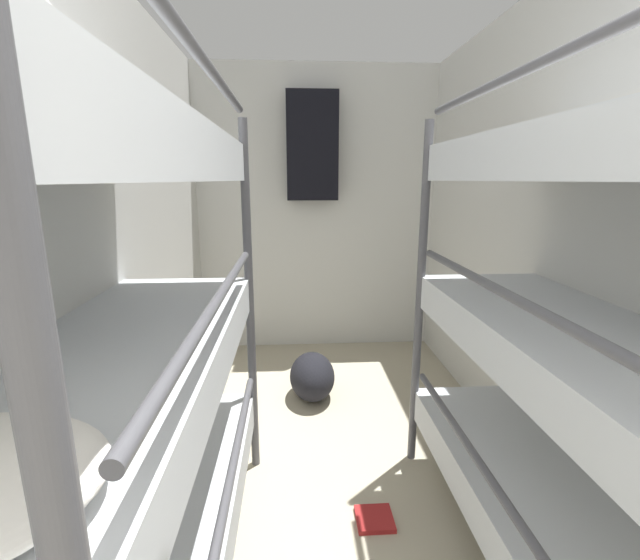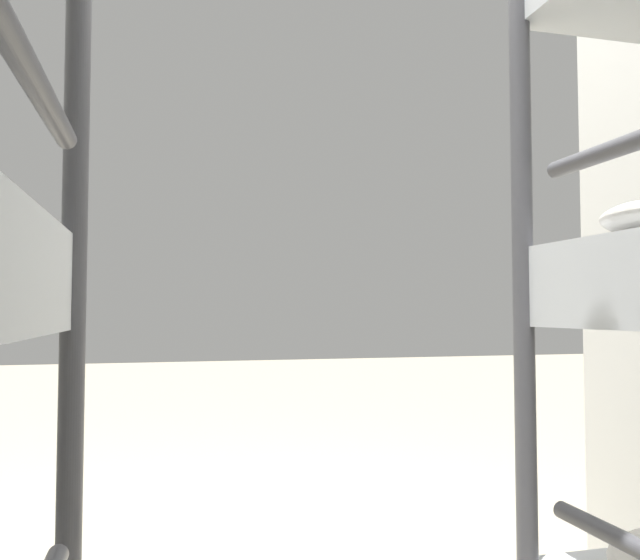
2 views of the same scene
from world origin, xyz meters
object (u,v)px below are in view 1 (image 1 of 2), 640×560
object	(u,v)px
bunk_stack_right_near	(603,363)
floor_book	(375,519)
bunk_stack_left_near	(113,376)
duffel_bag	(312,376)
hanging_coat	(312,146)

from	to	relation	value
bunk_stack_right_near	floor_book	bearing A→B (deg)	141.28
bunk_stack_left_near	duffel_bag	size ratio (longest dim) A/B	3.99
floor_book	bunk_stack_left_near	bearing A→B (deg)	-151.54
floor_book	bunk_stack_right_near	bearing A→B (deg)	-38.72
bunk_stack_left_near	floor_book	xyz separation A→B (m)	(0.90, 0.49, -0.99)
duffel_bag	hanging_coat	size ratio (longest dim) A/B	0.52
bunk_stack_right_near	duffel_bag	distance (m)	2.06
bunk_stack_right_near	bunk_stack_left_near	bearing A→B (deg)	180.00
bunk_stack_left_near	floor_book	bearing A→B (deg)	28.46
bunk_stack_left_near	duffel_bag	xyz separation A→B (m)	(0.66, 1.68, -0.84)
duffel_bag	floor_book	size ratio (longest dim) A/B	2.73
bunk_stack_left_near	hanging_coat	size ratio (longest dim) A/B	2.09
bunk_stack_left_near	bunk_stack_right_near	bearing A→B (deg)	0.00
bunk_stack_left_near	bunk_stack_right_near	xyz separation A→B (m)	(1.50, 0.00, 0.00)
bunk_stack_right_near	floor_book	world-z (taller)	bunk_stack_right_near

